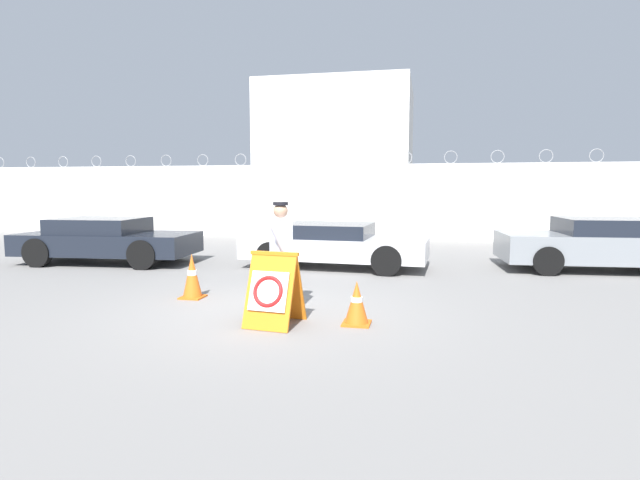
# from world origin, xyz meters

# --- Properties ---
(ground_plane) EXTENTS (90.00, 90.00, 0.00)m
(ground_plane) POSITION_xyz_m (0.00, 0.00, 0.00)
(ground_plane) COLOR gray
(perimeter_wall) EXTENTS (36.00, 0.30, 3.26)m
(perimeter_wall) POSITION_xyz_m (0.00, 11.15, 1.41)
(perimeter_wall) COLOR silver
(perimeter_wall) RESTS_ON ground_plane
(building_block) EXTENTS (6.32, 5.53, 6.35)m
(building_block) POSITION_xyz_m (-1.49, 14.63, 3.17)
(building_block) COLOR silver
(building_block) RESTS_ON ground_plane
(barricade_sign) EXTENTS (0.78, 0.85, 1.06)m
(barricade_sign) POSITION_xyz_m (0.27, -0.88, 0.52)
(barricade_sign) COLOR orange
(barricade_sign) RESTS_ON ground_plane
(security_guard) EXTENTS (0.46, 0.66, 1.74)m
(security_guard) POSITION_xyz_m (0.18, -0.20, 0.97)
(security_guard) COLOR #232838
(security_guard) RESTS_ON ground_plane
(traffic_cone_near) EXTENTS (0.39, 0.39, 0.79)m
(traffic_cone_near) POSITION_xyz_m (-1.67, 0.50, 0.39)
(traffic_cone_near) COLOR orange
(traffic_cone_near) RESTS_ON ground_plane
(traffic_cone_mid) EXTENTS (0.40, 0.40, 0.63)m
(traffic_cone_mid) POSITION_xyz_m (1.42, -0.60, 0.31)
(traffic_cone_mid) COLOR orange
(traffic_cone_mid) RESTS_ON ground_plane
(parked_car_front_coupe) EXTENTS (4.54, 2.18, 1.17)m
(parked_car_front_coupe) POSITION_xyz_m (-5.71, 3.84, 0.61)
(parked_car_front_coupe) COLOR black
(parked_car_front_coupe) RESTS_ON ground_plane
(parked_car_rear_sedan) EXTENTS (4.52, 2.13, 1.08)m
(parked_car_rear_sedan) POSITION_xyz_m (0.18, 4.38, 0.57)
(parked_car_rear_sedan) COLOR black
(parked_car_rear_sedan) RESTS_ON ground_plane
(parked_car_far_side) EXTENTS (4.46, 2.16, 1.24)m
(parked_car_far_side) POSITION_xyz_m (6.37, 5.18, 0.63)
(parked_car_far_side) COLOR black
(parked_car_far_side) RESTS_ON ground_plane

